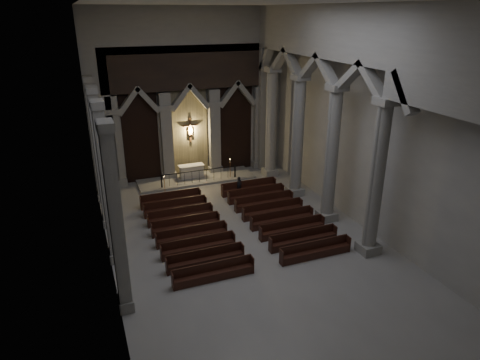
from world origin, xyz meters
The scene contains 11 objects.
room centered at (0.00, 0.00, 7.60)m, with size 24.00×24.10×12.00m.
sanctuary_wall centered at (0.00, 11.54, 6.62)m, with size 14.00×0.77×12.00m.
right_arcade centered at (5.50, 1.33, 7.83)m, with size 1.00×24.00×12.00m.
left_pilasters centered at (-6.75, 3.50, 3.91)m, with size 0.60×13.00×8.03m.
sanctuary_step centered at (0.00, 10.60, 0.07)m, with size 8.50×2.60×0.15m, color gray.
altar centered at (-0.26, 10.86, 0.63)m, with size 1.85×0.74×0.94m.
altar_rail centered at (0.00, 9.68, 0.72)m, with size 5.55×0.09×1.09m.
candle_stand_left centered at (-2.68, 8.92, 0.34)m, with size 0.21×0.21×1.26m.
candle_stand_right centered at (2.42, 9.84, 0.42)m, with size 0.26×0.26×1.56m.
pews centered at (0.00, 2.49, 0.28)m, with size 9.30×9.28×0.87m.
worshipper centered at (2.05, 7.04, 0.60)m, with size 0.44×0.29×1.21m, color black.
Camera 1 is at (-7.63, -18.01, 11.64)m, focal length 32.00 mm.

